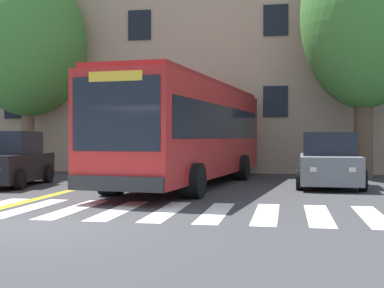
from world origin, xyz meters
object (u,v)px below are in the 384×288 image
(car_black_near_lane, at_px, (9,161))
(street_tree_curbside_large, at_px, (364,17))
(city_bus, at_px, (190,130))
(street_tree_curbside_small, at_px, (28,43))
(car_grey_far_lane, at_px, (329,162))

(car_black_near_lane, height_order, street_tree_curbside_large, street_tree_curbside_large)
(city_bus, distance_m, street_tree_curbside_small, 10.67)
(car_black_near_lane, xyz_separation_m, street_tree_curbside_small, (-2.40, 6.16, 5.17))
(car_black_near_lane, relative_size, car_grey_far_lane, 0.96)
(car_black_near_lane, distance_m, street_tree_curbside_small, 8.39)
(city_bus, bearing_deg, street_tree_curbside_large, 34.42)
(car_black_near_lane, bearing_deg, car_grey_far_lane, 8.27)
(city_bus, distance_m, car_black_near_lane, 6.29)
(city_bus, height_order, street_tree_curbside_large, street_tree_curbside_large)
(city_bus, bearing_deg, car_grey_far_lane, 4.95)
(city_bus, relative_size, car_black_near_lane, 2.79)
(city_bus, xyz_separation_m, car_grey_far_lane, (4.66, 0.40, -1.08))
(car_grey_far_lane, bearing_deg, car_black_near_lane, -171.73)
(street_tree_curbside_large, distance_m, street_tree_curbside_small, 14.85)
(city_bus, bearing_deg, car_black_near_lane, -169.22)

